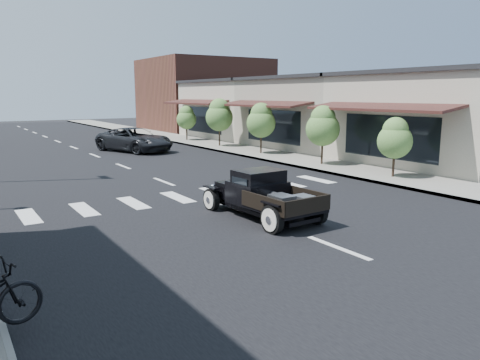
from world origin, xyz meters
TOP-DOWN VIEW (x-y plane):
  - ground at (0.00, 0.00)m, footprint 120.00×120.00m
  - road at (0.00, 15.00)m, footprint 14.00×80.00m
  - road_markings at (0.00, 10.00)m, footprint 12.00×60.00m
  - sidewalk_right at (8.50, 15.00)m, footprint 3.00×80.00m
  - storefront_near at (15.00, 4.00)m, footprint 10.00×9.00m
  - storefront_mid at (15.00, 13.00)m, footprint 10.00×9.00m
  - storefront_far at (15.00, 22.00)m, footprint 10.00×9.00m
  - far_building_right at (15.50, 32.00)m, footprint 11.00×10.00m
  - small_tree_a at (8.30, 2.26)m, footprint 1.44×1.44m
  - small_tree_b at (8.30, 6.62)m, footprint 1.66×1.66m
  - small_tree_c at (8.30, 11.85)m, footprint 1.69×1.69m
  - small_tree_d at (8.30, 16.68)m, footprint 1.82×1.82m
  - small_tree_e at (8.30, 21.62)m, footprint 1.49×1.49m
  - hotrod_pickup at (0.13, 0.23)m, footprint 2.09×4.18m
  - second_car at (2.72, 17.70)m, footprint 4.11×5.86m

SIDE VIEW (x-z plane):
  - ground at x=0.00m, z-range 0.00..0.00m
  - road_markings at x=0.00m, z-range -0.03..0.03m
  - road at x=0.00m, z-range 0.00..0.02m
  - sidewalk_right at x=8.50m, z-range 0.00..0.15m
  - hotrod_pickup at x=0.13m, z-range 0.00..1.42m
  - second_car at x=2.72m, z-range 0.00..1.48m
  - small_tree_a at x=8.30m, z-range 0.15..2.54m
  - small_tree_e at x=8.30m, z-range 0.15..2.63m
  - small_tree_b at x=8.30m, z-range 0.15..2.92m
  - small_tree_c at x=8.30m, z-range 0.15..2.97m
  - small_tree_d at x=8.30m, z-range 0.15..3.19m
  - storefront_near at x=15.00m, z-range 0.00..4.50m
  - storefront_mid at x=15.00m, z-range 0.00..4.50m
  - storefront_far at x=15.00m, z-range 0.00..4.50m
  - far_building_right at x=15.50m, z-range 0.00..7.00m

